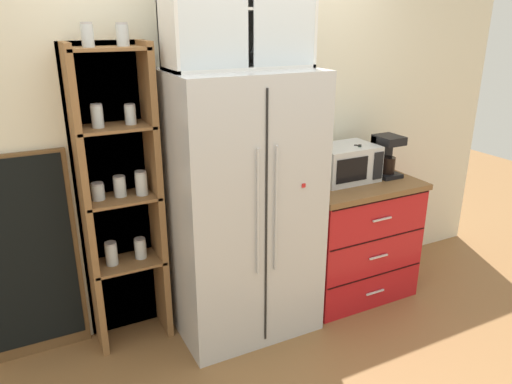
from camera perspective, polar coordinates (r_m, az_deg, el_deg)
name	(u,v)px	position (r m, az deg, el deg)	size (l,w,h in m)	color
ground_plane	(245,323)	(3.55, -1.30, -15.12)	(10.69, 10.69, 0.00)	olive
wall_back_cream	(218,135)	(3.36, -4.46, 6.72)	(4.99, 0.10, 2.55)	silver
refrigerator	(242,207)	(3.15, -1.62, -1.77)	(0.91, 0.67, 1.75)	silver
pantry_shelf_column	(119,194)	(3.13, -15.77, -0.24)	(0.50, 0.30, 2.01)	brown
counter_cabinet	(351,237)	(3.79, 11.08, -5.19)	(0.89, 0.65, 0.91)	red
microwave	(345,163)	(3.58, 10.41, 3.37)	(0.44, 0.33, 0.26)	silver
coffee_maker	(385,155)	(3.75, 14.91, 4.18)	(0.17, 0.20, 0.31)	black
mug_sage	(313,181)	(3.41, 6.67, 1.31)	(0.12, 0.08, 0.10)	#8CA37F
mug_red	(352,173)	(3.64, 11.19, 2.17)	(0.11, 0.08, 0.09)	red
bottle_green	(358,166)	(3.57, 11.90, 3.06)	(0.06, 0.06, 0.28)	#285B33
bottle_cobalt	(354,165)	(3.60, 11.48, 3.15)	(0.07, 0.07, 0.26)	navy
upper_cabinet	(237,10)	(2.97, -2.28, 20.62)	(0.87, 0.32, 0.66)	silver
chalkboard_menu	(27,259)	(3.26, -25.31, -7.12)	(0.60, 0.04, 1.32)	brown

